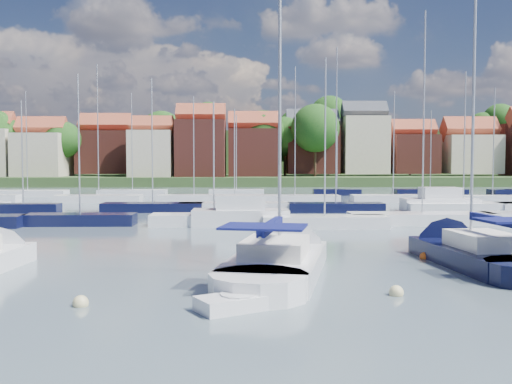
{
  "coord_description": "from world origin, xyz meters",
  "views": [
    {
      "loc": [
        -5.09,
        -21.37,
        4.66
      ],
      "look_at": [
        -4.32,
        14.0,
        2.78
      ],
      "focal_mm": 40.0,
      "sensor_mm": 36.0,
      "label": 1
    }
  ],
  "objects": [
    {
      "name": "ground",
      "position": [
        0.0,
        40.0,
        0.0
      ],
      "size": [
        260.0,
        260.0,
        0.0
      ],
      "primitive_type": "plane",
      "color": "#495864",
      "rests_on": "ground"
    },
    {
      "name": "sailboat_centre",
      "position": [
        -3.32,
        3.75,
        0.35
      ],
      "size": [
        6.17,
        13.62,
        17.83
      ],
      "rotation": [
        0.0,
        0.0,
        1.36
      ],
      "color": "silver",
      "rests_on": "ground"
    },
    {
      "name": "sailboat_navy",
      "position": [
        5.23,
        5.4,
        0.35
      ],
      "size": [
        4.44,
        12.51,
        16.93
      ],
      "rotation": [
        0.0,
        0.0,
        1.67
      ],
      "color": "black",
      "rests_on": "ground"
    },
    {
      "name": "tender",
      "position": [
        -5.23,
        -3.57,
        0.23
      ],
      "size": [
        2.97,
        2.43,
        0.58
      ],
      "rotation": [
        0.0,
        0.0,
        0.51
      ],
      "color": "silver",
      "rests_on": "ground"
    },
    {
      "name": "buoy_b",
      "position": [
        -10.36,
        -3.09,
        0.0
      ],
      "size": [
        0.52,
        0.52,
        0.52
      ],
      "primitive_type": "sphere",
      "color": "beige",
      "rests_on": "ground"
    },
    {
      "name": "buoy_c",
      "position": [
        -4.9,
        -2.01,
        0.0
      ],
      "size": [
        0.51,
        0.51,
        0.51
      ],
      "primitive_type": "sphere",
      "color": "#D85914",
      "rests_on": "ground"
    },
    {
      "name": "buoy_d",
      "position": [
        0.23,
        -1.83,
        0.0
      ],
      "size": [
        0.51,
        0.51,
        0.51
      ],
      "primitive_type": "sphere",
      "color": "beige",
      "rests_on": "ground"
    },
    {
      "name": "buoy_e",
      "position": [
        3.59,
        5.6,
        0.0
      ],
      "size": [
        0.44,
        0.44,
        0.44
      ],
      "primitive_type": "sphere",
      "color": "#D85914",
      "rests_on": "ground"
    },
    {
      "name": "marina_field",
      "position": [
        1.91,
        35.15,
        0.43
      ],
      "size": [
        79.62,
        41.41,
        15.93
      ],
      "color": "silver",
      "rests_on": "ground"
    },
    {
      "name": "far_shore_town",
      "position": [
        2.23,
        132.67,
        4.61
      ],
      "size": [
        212.46,
        90.0,
        22.27
      ],
      "color": "#364E27",
      "rests_on": "ground"
    }
  ]
}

